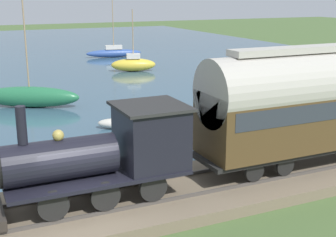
{
  "coord_description": "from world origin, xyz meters",
  "views": [
    {
      "loc": [
        -13.25,
        3.17,
        7.14
      ],
      "look_at": [
        7.33,
        -6.3,
        1.02
      ],
      "focal_mm": 50.0,
      "sensor_mm": 36.0,
      "label": 1
    }
  ],
  "objects_px": {
    "passenger_coach": "(324,98)",
    "rowboat_far_out": "(94,163)",
    "sailboat_blue": "(114,52)",
    "sailboat_yellow": "(133,64)",
    "sailboat_green": "(30,96)",
    "steam_locomotive": "(112,149)",
    "rowboat_mid_harbor": "(233,122)",
    "rowboat_off_pier": "(118,124)"
  },
  "relations": [
    {
      "from": "sailboat_green",
      "to": "rowboat_off_pier",
      "type": "distance_m",
      "value": 7.9
    },
    {
      "from": "steam_locomotive",
      "to": "rowboat_far_out",
      "type": "height_order",
      "value": "steam_locomotive"
    },
    {
      "from": "rowboat_off_pier",
      "to": "rowboat_far_out",
      "type": "bearing_deg",
      "value": -179.43
    },
    {
      "from": "sailboat_green",
      "to": "rowboat_far_out",
      "type": "xyz_separation_m",
      "value": [
        -12.17,
        -0.72,
        -0.49
      ]
    },
    {
      "from": "steam_locomotive",
      "to": "rowboat_off_pier",
      "type": "height_order",
      "value": "steam_locomotive"
    },
    {
      "from": "rowboat_mid_harbor",
      "to": "rowboat_off_pier",
      "type": "xyz_separation_m",
      "value": [
        2.24,
        5.92,
        0.03
      ]
    },
    {
      "from": "passenger_coach",
      "to": "rowboat_far_out",
      "type": "xyz_separation_m",
      "value": [
        4.25,
        8.35,
        -2.85
      ]
    },
    {
      "from": "sailboat_yellow",
      "to": "rowboat_far_out",
      "type": "distance_m",
      "value": 24.97
    },
    {
      "from": "rowboat_mid_harbor",
      "to": "rowboat_off_pier",
      "type": "relative_size",
      "value": 1.0
    },
    {
      "from": "steam_locomotive",
      "to": "passenger_coach",
      "type": "distance_m",
      "value": 8.92
    },
    {
      "from": "passenger_coach",
      "to": "sailboat_yellow",
      "type": "xyz_separation_m",
      "value": [
        26.98,
        -1.99,
        -2.39
      ]
    },
    {
      "from": "sailboat_green",
      "to": "sailboat_blue",
      "type": "relative_size",
      "value": 1.04
    },
    {
      "from": "rowboat_far_out",
      "to": "passenger_coach",
      "type": "bearing_deg",
      "value": -113.3
    },
    {
      "from": "steam_locomotive",
      "to": "sailboat_green",
      "type": "xyz_separation_m",
      "value": [
        16.42,
        0.19,
        -1.5
      ]
    },
    {
      "from": "sailboat_yellow",
      "to": "rowboat_far_out",
      "type": "relative_size",
      "value": 2.13
    },
    {
      "from": "sailboat_blue",
      "to": "rowboat_far_out",
      "type": "xyz_separation_m",
      "value": [
        -32.96,
        11.8,
        -0.33
      ]
    },
    {
      "from": "passenger_coach",
      "to": "sailboat_blue",
      "type": "xyz_separation_m",
      "value": [
        37.22,
        -3.45,
        -2.52
      ]
    },
    {
      "from": "rowboat_off_pier",
      "to": "steam_locomotive",
      "type": "bearing_deg",
      "value": -170.28
    },
    {
      "from": "sailboat_green",
      "to": "rowboat_mid_harbor",
      "type": "bearing_deg",
      "value": -105.71
    },
    {
      "from": "rowboat_far_out",
      "to": "rowboat_off_pier",
      "type": "relative_size",
      "value": 1.14
    },
    {
      "from": "steam_locomotive",
      "to": "rowboat_mid_harbor",
      "type": "height_order",
      "value": "steam_locomotive"
    },
    {
      "from": "rowboat_far_out",
      "to": "sailboat_yellow",
      "type": "bearing_deg",
      "value": -20.75
    },
    {
      "from": "sailboat_blue",
      "to": "sailboat_yellow",
      "type": "xyz_separation_m",
      "value": [
        -10.23,
        1.46,
        0.13
      ]
    },
    {
      "from": "sailboat_green",
      "to": "sailboat_blue",
      "type": "distance_m",
      "value": 24.27
    },
    {
      "from": "sailboat_blue",
      "to": "sailboat_yellow",
      "type": "bearing_deg",
      "value": -178.34
    },
    {
      "from": "sailboat_yellow",
      "to": "rowboat_mid_harbor",
      "type": "relative_size",
      "value": 2.43
    },
    {
      "from": "passenger_coach",
      "to": "rowboat_mid_harbor",
      "type": "relative_size",
      "value": 4.69
    },
    {
      "from": "sailboat_green",
      "to": "rowboat_far_out",
      "type": "height_order",
      "value": "sailboat_green"
    },
    {
      "from": "sailboat_green",
      "to": "sailboat_yellow",
      "type": "relative_size",
      "value": 1.41
    },
    {
      "from": "passenger_coach",
      "to": "rowboat_far_out",
      "type": "bearing_deg",
      "value": 63.0
    },
    {
      "from": "rowboat_far_out",
      "to": "rowboat_off_pier",
      "type": "height_order",
      "value": "rowboat_off_pier"
    },
    {
      "from": "sailboat_green",
      "to": "rowboat_mid_harbor",
      "type": "xyz_separation_m",
      "value": [
        -9.3,
        -9.45,
        -0.45
      ]
    },
    {
      "from": "passenger_coach",
      "to": "rowboat_far_out",
      "type": "distance_m",
      "value": 9.79
    },
    {
      "from": "sailboat_yellow",
      "to": "rowboat_mid_harbor",
      "type": "bearing_deg",
      "value": -167.37
    },
    {
      "from": "steam_locomotive",
      "to": "sailboat_green",
      "type": "relative_size",
      "value": 0.81
    },
    {
      "from": "rowboat_far_out",
      "to": "rowboat_mid_harbor",
      "type": "xyz_separation_m",
      "value": [
        2.87,
        -8.73,
        0.04
      ]
    },
    {
      "from": "passenger_coach",
      "to": "rowboat_mid_harbor",
      "type": "xyz_separation_m",
      "value": [
        7.12,
        -0.38,
        -2.81
      ]
    },
    {
      "from": "steam_locomotive",
      "to": "sailboat_blue",
      "type": "xyz_separation_m",
      "value": [
        37.22,
        -12.33,
        -1.66
      ]
    },
    {
      "from": "passenger_coach",
      "to": "rowboat_far_out",
      "type": "height_order",
      "value": "passenger_coach"
    },
    {
      "from": "sailboat_yellow",
      "to": "steam_locomotive",
      "type": "bearing_deg",
      "value": 175.31
    },
    {
      "from": "sailboat_green",
      "to": "passenger_coach",
      "type": "bearing_deg",
      "value": -122.25
    },
    {
      "from": "rowboat_far_out",
      "to": "rowboat_off_pier",
      "type": "xyz_separation_m",
      "value": [
        5.11,
        -2.81,
        0.07
      ]
    }
  ]
}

